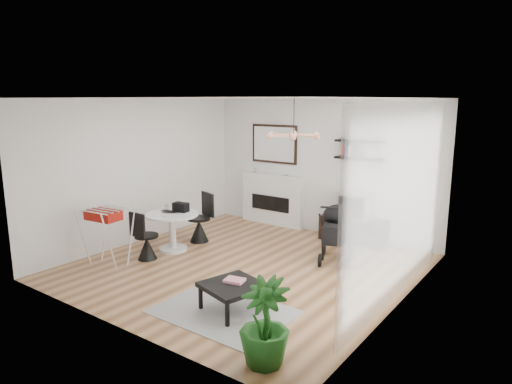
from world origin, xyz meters
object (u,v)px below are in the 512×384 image
Objects in this scene: stroller at (337,235)px; coffee_table at (233,287)px; fireplace at (272,193)px; tv_console at (353,230)px; drying_rack at (107,235)px; potted_plant at (265,323)px; crt_tv at (356,205)px; dining_table at (172,226)px.

stroller reaches higher than coffee_table.
fireplace is 2.53m from stroller.
drying_rack reaches higher than tv_console.
drying_rack is 3.80m from stroller.
fireplace is 2.24× the size of drying_rack.
coffee_table is (-0.03, -3.63, 0.10)m from tv_console.
stroller reaches higher than potted_plant.
crt_tv is at bearing 77.22° from stroller.
crt_tv reaches higher than dining_table.
fireplace is 2.49× the size of coffee_table.
stroller is at bearing 33.10° from drying_rack.
coffee_table is (-0.23, -2.51, -0.12)m from stroller.
dining_table is 1.02× the size of potted_plant.
tv_console is 1.31× the size of drying_rack.
dining_table is 2.71m from coffee_table.
crt_tv is 0.54× the size of stroller.
drying_rack is (-2.78, -3.52, -0.22)m from crt_tv.
potted_plant is at bearing -30.40° from dining_table.
tv_console is 4.50m from potted_plant.
stroller is (0.20, -1.12, 0.22)m from tv_console.
potted_plant is (0.98, -4.38, 0.23)m from tv_console.
drying_rack is at bearing 167.03° from potted_plant.
crt_tv is 4.49m from potted_plant.
stroller is at bearing 25.65° from dining_table.
crt_tv is (2.01, -0.16, 0.04)m from fireplace.
potted_plant reaches higher than dining_table.
dining_table is at bearing 149.60° from potted_plant.
drying_rack is 0.91× the size of stroller.
coffee_table is at bearing -8.43° from drying_rack.
stroller is (2.62, 1.26, -0.00)m from dining_table.
crt_tv is 0.62× the size of potted_plant.
tv_console is 1.34× the size of dining_table.
stroller is at bearing -30.45° from fireplace.
coffee_table is (2.71, -0.11, -0.17)m from drying_rack.
dining_table is (-0.46, -2.54, -0.23)m from fireplace.
dining_table is 0.89× the size of stroller.
fireplace is 2.34× the size of potted_plant.
coffee_table is at bearing 143.45° from potted_plant.
fireplace is 3.76× the size of crt_tv.
coffee_table is at bearing -116.30° from stroller.
crt_tv is at bearing 45.58° from drying_rack.
stroller reaches higher than tv_console.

